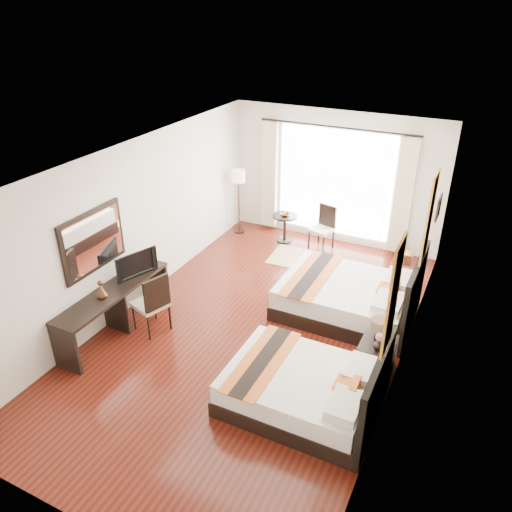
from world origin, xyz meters
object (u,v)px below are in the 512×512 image
at_px(vase, 378,348).
at_px(console_desk, 116,310).
at_px(bed_far, 351,297).
at_px(television, 134,263).
at_px(table_lamp, 379,327).
at_px(window_chair, 322,236).
at_px(fruit_bowl, 285,215).
at_px(side_table, 285,228).
at_px(bed_near, 306,388).
at_px(desk_chair, 152,313).
at_px(nightstand, 376,358).
at_px(floor_lamp, 239,180).

xyz_separation_m(vase, console_desk, (-4.00, -0.65, -0.19)).
relative_size(bed_far, television, 2.96).
distance_m(table_lamp, window_chair, 3.91).
height_order(console_desk, fruit_bowl, console_desk).
distance_m(vase, side_table, 4.55).
height_order(bed_near, window_chair, bed_near).
xyz_separation_m(table_lamp, desk_chair, (-3.42, -0.61, -0.44)).
relative_size(table_lamp, desk_chair, 0.35).
bearing_deg(television, bed_far, -43.94).
xyz_separation_m(bed_far, vase, (0.80, -1.46, 0.25)).
bearing_deg(console_desk, vase, 9.21).
distance_m(nightstand, side_table, 4.42).
distance_m(bed_far, fruit_bowl, 2.92).
bearing_deg(window_chair, floor_lamp, -72.95).
distance_m(fruit_bowl, window_chair, 0.90).
bearing_deg(side_table, console_desk, -105.06).
height_order(nightstand, window_chair, window_chair).
xyz_separation_m(console_desk, television, (0.02, 0.55, 0.59)).
height_order(vase, desk_chair, desk_chair).
xyz_separation_m(nightstand, side_table, (-2.85, 3.37, 0.03)).
xyz_separation_m(console_desk, desk_chair, (0.51, 0.26, -0.06)).
xyz_separation_m(bed_far, nightstand, (0.77, -1.32, -0.04)).
height_order(television, side_table, television).
bearing_deg(fruit_bowl, bed_near, -63.43).
bearing_deg(bed_far, television, -153.91).
relative_size(fruit_bowl, window_chair, 0.21).
bearing_deg(console_desk, side_table, 74.94).
bearing_deg(vase, fruit_bowl, 129.42).
xyz_separation_m(vase, television, (-3.98, -0.10, 0.40)).
distance_m(bed_far, table_lamp, 1.50).
height_order(nightstand, floor_lamp, floor_lamp).
bearing_deg(side_table, bed_near, -63.48).
height_order(side_table, fruit_bowl, fruit_bowl).
bearing_deg(side_table, vase, -50.71).
xyz_separation_m(nightstand, table_lamp, (-0.04, 0.08, 0.47)).
bearing_deg(console_desk, television, 87.92).
distance_m(bed_far, window_chair, 2.45).
bearing_deg(floor_lamp, fruit_bowl, -0.41).
xyz_separation_m(bed_far, window_chair, (-1.25, 2.11, -0.04)).
relative_size(floor_lamp, fruit_bowl, 7.47).
height_order(bed_far, window_chair, bed_far).
relative_size(vase, console_desk, 0.06).
bearing_deg(bed_far, nightstand, -59.74).
bearing_deg(floor_lamp, television, -89.95).
bearing_deg(nightstand, bed_near, -123.02).
distance_m(television, desk_chair, 0.86).
distance_m(side_table, fruit_bowl, 0.33).
bearing_deg(television, window_chair, -7.79).
relative_size(television, fruit_bowl, 3.80).
xyz_separation_m(nightstand, floor_lamp, (-3.95, 3.35, 0.95)).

